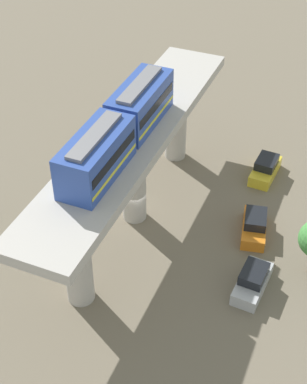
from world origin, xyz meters
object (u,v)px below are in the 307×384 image
train (120,128)px  parked_car_orange (254,226)px  parked_car_silver (253,281)px  parked_car_yellow (265,169)px

train → parked_car_orange: (9.39, 3.88, -8.97)m
train → parked_car_orange: bearing=22.4°
parked_car_silver → train: bearing=174.4°
parked_car_yellow → parked_car_silver: bearing=-76.8°
train → parked_car_silver: 14.10m
train → parked_car_silver: size_ratio=3.15×
train → parked_car_orange: size_ratio=3.03×
parked_car_silver → parked_car_orange: bearing=107.1°
train → parked_car_silver: train is taller
parked_car_orange → parked_car_silver: bearing=-88.1°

